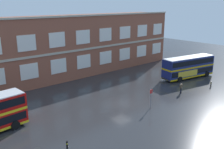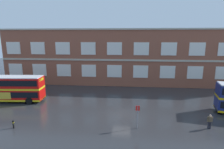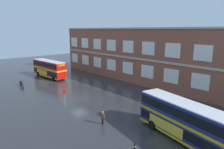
{
  "view_description": "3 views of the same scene",
  "coord_description": "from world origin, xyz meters",
  "views": [
    {
      "loc": [
        -22.97,
        -24.23,
        14.02
      ],
      "look_at": [
        1.96,
        4.36,
        3.02
      ],
      "focal_mm": 40.28,
      "sensor_mm": 36.0,
      "label": 1
    },
    {
      "loc": [
        0.82,
        -23.17,
        10.22
      ],
      "look_at": [
        -1.77,
        5.36,
        4.3
      ],
      "focal_mm": 29.6,
      "sensor_mm": 36.0,
      "label": 2
    },
    {
      "loc": [
        28.05,
        -17.77,
        11.4
      ],
      "look_at": [
        2.32,
        5.39,
        3.75
      ],
      "focal_mm": 32.81,
      "sensor_mm": 36.0,
      "label": 3
    }
  ],
  "objects": [
    {
      "name": "brick_terminal_building",
      "position": [
        0.61,
        17.98,
        5.75
      ],
      "size": [
        53.36,
        8.19,
        11.8
      ],
      "color": "brown",
      "rests_on": "ground"
    },
    {
      "name": "safety_bollard_west",
      "position": [
        -12.04,
        -4.99,
        0.49
      ],
      "size": [
        0.19,
        0.19,
        0.95
      ],
      "color": "black",
      "rests_on": "ground"
    },
    {
      "name": "waiting_passenger",
      "position": [
        10.02,
        -3.07,
        0.93
      ],
      "size": [
        0.63,
        0.24,
        1.7
      ],
      "color": "black",
      "rests_on": "ground"
    },
    {
      "name": "ground_plane",
      "position": [
        0.0,
        2.0,
        0.0
      ],
      "size": [
        120.0,
        120.0,
        0.0
      ],
      "primitive_type": "plane",
      "color": "#2B2B2D"
    },
    {
      "name": "bus_stand_flag",
      "position": [
        1.92,
        -3.72,
        1.64
      ],
      "size": [
        0.44,
        0.1,
        2.7
      ],
      "color": "slate",
      "rests_on": "ground"
    },
    {
      "name": "double_decker_near",
      "position": [
        -18.23,
        3.44,
        2.15
      ],
      "size": [
        11.17,
        3.5,
        4.07
      ],
      "color": "red",
      "rests_on": "ground"
    }
  ]
}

